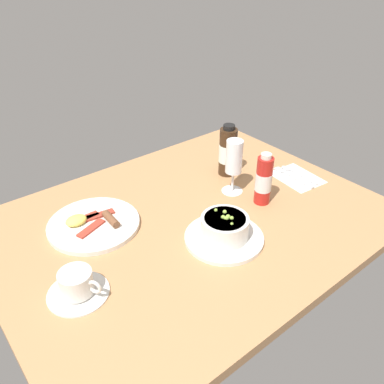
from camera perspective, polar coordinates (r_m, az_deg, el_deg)
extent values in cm
cube|color=#B27F51|center=(117.28, -0.24, -4.37)|extent=(110.00, 84.00, 3.00)
cylinder|color=silver|center=(108.66, 4.60, -6.56)|extent=(21.40, 21.40, 1.20)
cylinder|color=silver|center=(106.41, 4.68, -5.05)|extent=(12.84, 12.84, 6.07)
cylinder|color=beige|center=(105.06, 4.73, -4.08)|extent=(11.04, 11.04, 1.60)
sphere|color=#8AB243|center=(104.36, 4.81, -3.76)|extent=(0.98, 0.98, 0.98)
sphere|color=#8AB243|center=(104.44, 5.01, -3.74)|extent=(1.20, 1.20, 1.20)
sphere|color=#8AB243|center=(104.69, 4.48, -3.61)|extent=(1.15, 1.15, 1.15)
sphere|color=#8AB243|center=(102.55, 5.72, -4.56)|extent=(0.81, 0.81, 0.81)
sphere|color=#8AB243|center=(107.14, 3.43, -2.61)|extent=(0.95, 0.95, 0.95)
sphere|color=#8AB243|center=(104.53, 5.69, -3.74)|extent=(1.10, 1.10, 1.10)
sphere|color=#8AB243|center=(104.99, 5.17, -3.52)|extent=(1.21, 1.21, 1.21)
sphere|color=#8AB243|center=(106.65, 4.70, -2.86)|extent=(1.15, 1.15, 1.15)
cube|color=silver|center=(140.43, 14.79, 2.04)|extent=(14.23, 17.23, 0.30)
cube|color=silver|center=(138.88, 14.82, 1.86)|extent=(2.62, 14.05, 0.50)
cube|color=silver|center=(142.84, 12.40, 3.12)|extent=(2.56, 3.81, 0.40)
cube|color=silver|center=(140.91, 15.53, 2.22)|extent=(2.32, 13.03, 0.50)
ellipsoid|color=silver|center=(144.38, 13.36, 3.35)|extent=(2.40, 4.00, 0.60)
cylinder|color=silver|center=(97.68, -15.95, -13.64)|extent=(14.21, 14.21, 0.90)
cylinder|color=silver|center=(95.43, -16.24, -12.28)|extent=(7.67, 7.67, 5.59)
cylinder|color=#342416|center=(93.87, -16.46, -11.28)|extent=(6.52, 6.52, 1.00)
torus|color=silver|center=(92.93, -13.78, -13.06)|extent=(2.51, 3.51, 3.60)
cylinder|color=white|center=(129.18, 5.74, 0.21)|extent=(6.75, 6.75, 0.40)
cylinder|color=white|center=(127.29, 5.83, 1.59)|extent=(0.80, 0.80, 6.83)
cylinder|color=white|center=(123.06, 6.05, 5.07)|extent=(5.20, 5.20, 10.58)
cylinder|color=#EAE4C5|center=(123.79, 6.01, 4.41)|extent=(4.27, 4.27, 6.35)
cylinder|color=#B21E19|center=(121.33, 10.20, 1.61)|extent=(4.88, 4.88, 15.20)
cylinder|color=silver|center=(121.49, 10.19, 1.48)|extent=(4.98, 4.98, 5.77)
cylinder|color=silver|center=(117.35, 10.59, 5.08)|extent=(3.17, 3.17, 1.40)
cylinder|color=#382314|center=(135.21, 5.14, 5.73)|extent=(5.91, 5.91, 16.44)
cylinder|color=white|center=(135.36, 5.13, 5.60)|extent=(6.03, 6.03, 6.25)
cylinder|color=black|center=(131.41, 5.33, 9.22)|extent=(3.84, 3.84, 1.53)
cylinder|color=silver|center=(116.27, -13.87, -4.51)|extent=(25.80, 25.80, 1.40)
cube|color=#AE3828|center=(113.26, -14.24, -5.07)|extent=(9.28, 5.32, 0.60)
cube|color=#983828|center=(117.44, -15.23, -3.72)|extent=(9.07, 2.66, 0.60)
cube|color=#9C3828|center=(117.82, -13.18, -3.26)|extent=(9.26, 3.74, 0.60)
cylinder|color=brown|center=(113.99, -11.53, -3.82)|extent=(2.49, 7.09, 2.20)
ellipsoid|color=#F2D859|center=(116.16, -16.24, -3.92)|extent=(6.00, 4.80, 2.40)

